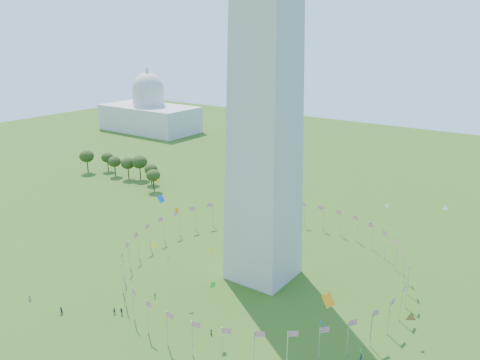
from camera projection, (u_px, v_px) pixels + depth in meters
flag_ring at (263, 261)px, 136.12m from camera, size 80.24×80.24×9.00m
capitol_building at (148, 99)px, 330.85m from camera, size 70.00×35.00×46.00m
kites_aloft at (269, 275)px, 100.60m from camera, size 110.77×65.58×29.83m
tree_line_west at (124, 168)px, 226.37m from camera, size 55.14×15.65×11.65m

